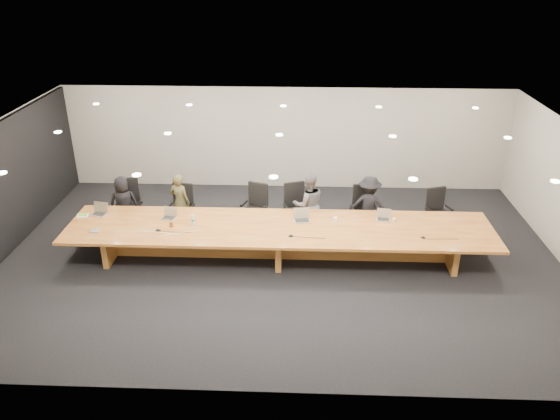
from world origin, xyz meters
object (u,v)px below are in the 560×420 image
object	(u,v)px
paper_cup_near	(335,220)
person_a	(124,204)
chair_left	(181,209)
chair_mid_left	(254,208)
conference_table	(279,236)
water_bottle	(193,220)
amber_mug	(171,224)
chair_far_right	(439,212)
laptop_b	(168,214)
chair_right	(364,210)
mic_right	(423,237)
person_b	(180,202)
laptop_a	(98,209)
av_box	(95,231)
laptop_d	(302,216)
person_c	(308,204)
mic_left	(158,230)
chair_far_left	(130,204)
chair_mid_right	(297,208)
mic_center	(291,236)
person_d	(369,205)
paper_cup_far	(394,220)

from	to	relation	value
paper_cup_near	person_a	bearing A→B (deg)	169.46
chair_left	chair_mid_left	world-z (taller)	chair_mid_left
conference_table	water_bottle	bearing A→B (deg)	179.12
amber_mug	paper_cup_near	size ratio (longest dim) A/B	1.06
chair_far_right	laptop_b	xyz separation A→B (m)	(-6.08, -1.02, 0.32)
person_a	chair_right	bearing A→B (deg)	164.35
conference_table	water_bottle	xyz separation A→B (m)	(-1.84, 0.03, 0.34)
chair_far_right	mic_right	world-z (taller)	chair_far_right
person_b	conference_table	bearing A→B (deg)	172.31
chair_right	laptop_a	xyz separation A→B (m)	(-5.93, -0.81, 0.29)
av_box	mic_right	distance (m)	6.76
laptop_b	paper_cup_near	size ratio (longest dim) A/B	2.94
laptop_b	laptop_d	world-z (taller)	laptop_d
person_c	laptop_d	bearing A→B (deg)	68.28
person_a	laptop_d	bearing A→B (deg)	151.67
water_bottle	mic_left	xyz separation A→B (m)	(-0.68, -0.31, -0.09)
chair_far_left	chair_mid_right	xyz separation A→B (m)	(3.98, -0.08, 0.00)
person_b	mic_left	xyz separation A→B (m)	(-0.13, -1.55, 0.07)
chair_mid_left	mic_center	distance (m)	1.91
mic_center	mic_right	distance (m)	2.69
chair_mid_left	chair_right	xyz separation A→B (m)	(2.55, -0.05, 0.01)
chair_right	person_b	bearing A→B (deg)	173.82
conference_table	paper_cup_near	bearing A→B (deg)	13.53
chair_right	chair_far_right	bearing A→B (deg)	-2.59
person_d	laptop_b	size ratio (longest dim) A/B	4.69
laptop_d	amber_mug	world-z (taller)	laptop_d
chair_far_left	chair_mid_right	distance (m)	3.98
chair_mid_right	person_c	size ratio (longest dim) A/B	0.79
paper_cup_near	mic_center	bearing A→B (deg)	-143.47
laptop_d	water_bottle	bearing A→B (deg)	178.41
chair_far_left	mic_left	size ratio (longest dim) A/B	9.30
person_a	water_bottle	world-z (taller)	person_a
chair_mid_left	person_c	size ratio (longest dim) A/B	0.77
chair_right	person_a	xyz separation A→B (m)	(-5.62, -0.03, 0.08)
person_c	paper_cup_near	xyz separation A→B (m)	(0.57, -0.86, 0.05)
conference_table	paper_cup_far	bearing A→B (deg)	8.21
chair_mid_left	person_b	xyz separation A→B (m)	(-1.75, 0.00, 0.12)
laptop_a	paper_cup_near	bearing A→B (deg)	11.00
laptop_b	mic_right	world-z (taller)	laptop_b
chair_mid_left	paper_cup_far	distance (m)	3.24
person_d	laptop_a	distance (m)	6.08
person_b	amber_mug	bearing A→B (deg)	115.03
chair_right	person_b	distance (m)	4.30
chair_far_left	chair_far_right	size ratio (longest dim) A/B	1.09
person_d	chair_mid_left	bearing A→B (deg)	8.75
person_d	paper_cup_near	world-z (taller)	person_d
chair_far_right	laptop_a	size ratio (longest dim) A/B	3.26
chair_far_right	person_b	bearing A→B (deg)	162.82
person_a	mic_left	bearing A→B (deg)	112.76
mic_center	conference_table	bearing A→B (deg)	121.80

